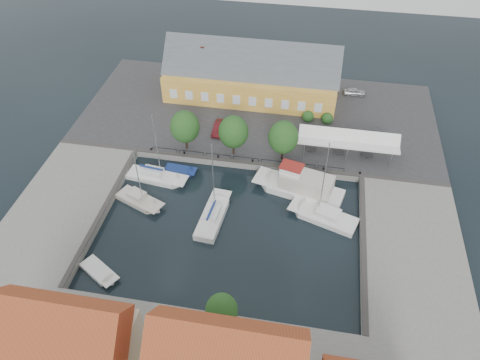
{
  "coord_description": "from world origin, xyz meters",
  "views": [
    {
      "loc": [
        8.09,
        -39.63,
        43.97
      ],
      "look_at": [
        0.0,
        6.0,
        1.5
      ],
      "focal_mm": 35.0,
      "sensor_mm": 36.0,
      "label": 1
    }
  ],
  "objects_px": {
    "trawler": "(302,187)",
    "west_boat_b": "(139,201)",
    "car_silver": "(355,92)",
    "launch_sw": "(99,272)",
    "warehouse": "(248,76)",
    "car_red": "(219,128)",
    "east_boat_a": "(325,217)",
    "tent_canopy": "(348,140)",
    "center_sailboat": "(213,217)",
    "west_boat_a": "(156,177)",
    "launch_nw": "(180,171)"
  },
  "relations": [
    {
      "from": "trawler",
      "to": "west_boat_b",
      "type": "xyz_separation_m",
      "value": [
        -20.93,
        -5.58,
        -0.76
      ]
    },
    {
      "from": "car_silver",
      "to": "launch_sw",
      "type": "xyz_separation_m",
      "value": [
        -28.64,
        -41.72,
        -1.54
      ]
    },
    {
      "from": "warehouse",
      "to": "car_red",
      "type": "xyz_separation_m",
      "value": [
        -2.61,
        -11.55,
        -2.74
      ]
    },
    {
      "from": "car_red",
      "to": "east_boat_a",
      "type": "distance_m",
      "value": 22.27
    },
    {
      "from": "trawler",
      "to": "warehouse",
      "type": "bearing_deg",
      "value": 116.57
    },
    {
      "from": "tent_canopy",
      "to": "east_boat_a",
      "type": "relative_size",
      "value": 1.12
    },
    {
      "from": "car_red",
      "to": "launch_sw",
      "type": "bearing_deg",
      "value": -105.29
    },
    {
      "from": "launch_sw",
      "to": "car_silver",
      "type": "bearing_deg",
      "value": 55.53
    },
    {
      "from": "tent_canopy",
      "to": "car_silver",
      "type": "relative_size",
      "value": 3.8
    },
    {
      "from": "center_sailboat",
      "to": "east_boat_a",
      "type": "relative_size",
      "value": 0.96
    },
    {
      "from": "warehouse",
      "to": "trawler",
      "type": "relative_size",
      "value": 2.25
    },
    {
      "from": "west_boat_b",
      "to": "tent_canopy",
      "type": "bearing_deg",
      "value": 26.89
    },
    {
      "from": "car_silver",
      "to": "west_boat_b",
      "type": "relative_size",
      "value": 0.39
    },
    {
      "from": "warehouse",
      "to": "tent_canopy",
      "type": "distance_m",
      "value": 21.63
    },
    {
      "from": "warehouse",
      "to": "west_boat_a",
      "type": "height_order",
      "value": "west_boat_a"
    },
    {
      "from": "car_silver",
      "to": "launch_sw",
      "type": "distance_m",
      "value": 50.63
    },
    {
      "from": "center_sailboat",
      "to": "launch_nw",
      "type": "distance_m",
      "value": 10.46
    },
    {
      "from": "car_silver",
      "to": "east_boat_a",
      "type": "height_order",
      "value": "east_boat_a"
    },
    {
      "from": "east_boat_a",
      "to": "west_boat_b",
      "type": "relative_size",
      "value": 1.31
    },
    {
      "from": "west_boat_b",
      "to": "launch_sw",
      "type": "bearing_deg",
      "value": -93.74
    },
    {
      "from": "tent_canopy",
      "to": "east_boat_a",
      "type": "height_order",
      "value": "east_boat_a"
    },
    {
      "from": "car_silver",
      "to": "center_sailboat",
      "type": "distance_m",
      "value": 35.91
    },
    {
      "from": "west_boat_a",
      "to": "east_boat_a",
      "type": "bearing_deg",
      "value": -8.47
    },
    {
      "from": "car_red",
      "to": "launch_nw",
      "type": "distance_m",
      "value": 9.85
    },
    {
      "from": "warehouse",
      "to": "center_sailboat",
      "type": "height_order",
      "value": "center_sailboat"
    },
    {
      "from": "car_silver",
      "to": "trawler",
      "type": "height_order",
      "value": "trawler"
    },
    {
      "from": "car_silver",
      "to": "trawler",
      "type": "distance_m",
      "value": 25.42
    },
    {
      "from": "car_red",
      "to": "trawler",
      "type": "bearing_deg",
      "value": -35.89
    },
    {
      "from": "trawler",
      "to": "west_boat_a",
      "type": "height_order",
      "value": "west_boat_a"
    },
    {
      "from": "car_silver",
      "to": "launch_nw",
      "type": "relative_size",
      "value": 0.77
    },
    {
      "from": "trawler",
      "to": "west_boat_b",
      "type": "bearing_deg",
      "value": -165.08
    },
    {
      "from": "car_silver",
      "to": "west_boat_a",
      "type": "relative_size",
      "value": 0.32
    },
    {
      "from": "tent_canopy",
      "to": "center_sailboat",
      "type": "bearing_deg",
      "value": -138.05
    },
    {
      "from": "east_boat_a",
      "to": "west_boat_a",
      "type": "xyz_separation_m",
      "value": [
        -23.48,
        3.5,
        0.01
      ]
    },
    {
      "from": "tent_canopy",
      "to": "center_sailboat",
      "type": "xyz_separation_m",
      "value": [
        -16.39,
        -14.73,
        -3.32
      ]
    },
    {
      "from": "tent_canopy",
      "to": "warehouse",
      "type": "bearing_deg",
      "value": 140.14
    },
    {
      "from": "tent_canopy",
      "to": "west_boat_a",
      "type": "relative_size",
      "value": 1.22
    },
    {
      "from": "car_red",
      "to": "center_sailboat",
      "type": "height_order",
      "value": "center_sailboat"
    },
    {
      "from": "west_boat_b",
      "to": "west_boat_a",
      "type": "bearing_deg",
      "value": 80.99
    },
    {
      "from": "car_red",
      "to": "west_boat_a",
      "type": "relative_size",
      "value": 0.36
    },
    {
      "from": "tent_canopy",
      "to": "launch_sw",
      "type": "distance_m",
      "value": 37.4
    },
    {
      "from": "west_boat_a",
      "to": "west_boat_b",
      "type": "height_order",
      "value": "west_boat_a"
    },
    {
      "from": "car_silver",
      "to": "east_boat_a",
      "type": "relative_size",
      "value": 0.29
    },
    {
      "from": "tent_canopy",
      "to": "launch_nw",
      "type": "xyz_separation_m",
      "value": [
        -23.01,
        -6.64,
        -3.59
      ]
    },
    {
      "from": "warehouse",
      "to": "west_boat_b",
      "type": "height_order",
      "value": "warehouse"
    },
    {
      "from": "center_sailboat",
      "to": "launch_sw",
      "type": "distance_m",
      "value": 15.19
    },
    {
      "from": "car_silver",
      "to": "west_boat_b",
      "type": "distance_m",
      "value": 40.99
    },
    {
      "from": "car_red",
      "to": "trawler",
      "type": "xyz_separation_m",
      "value": [
        13.51,
        -10.24,
        -0.67
      ]
    },
    {
      "from": "warehouse",
      "to": "tent_canopy",
      "type": "height_order",
      "value": "warehouse"
    },
    {
      "from": "warehouse",
      "to": "west_boat_a",
      "type": "relative_size",
      "value": 2.49
    }
  ]
}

